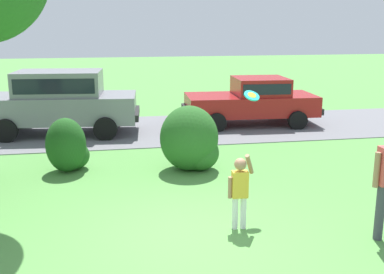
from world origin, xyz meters
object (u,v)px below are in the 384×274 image
(parked_sedan, at_px, (253,99))
(frisbee, at_px, (252,96))
(child_thrower, at_px, (240,187))
(parked_suv, at_px, (60,99))

(parked_sedan, xyz_separation_m, frisbee, (-2.26, -6.97, 1.23))
(parked_sedan, relative_size, child_thrower, 3.48)
(parked_suv, bearing_deg, frisbee, -59.78)
(parked_suv, distance_m, frisbee, 7.78)
(parked_sedan, xyz_separation_m, parked_suv, (-6.14, -0.30, 0.23))
(parked_suv, height_order, frisbee, frisbee)
(frisbee, bearing_deg, child_thrower, -116.10)
(parked_suv, distance_m, child_thrower, 8.32)
(parked_suv, bearing_deg, child_thrower, -65.47)
(frisbee, bearing_deg, parked_sedan, 72.05)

